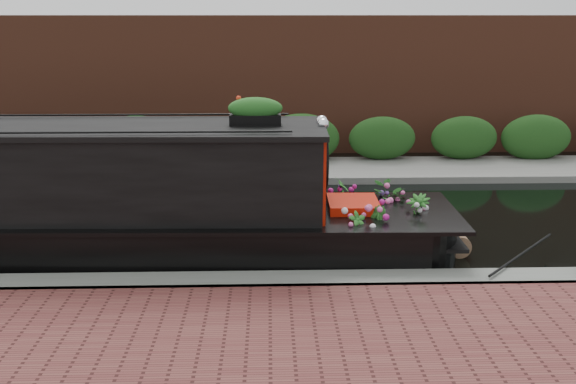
{
  "coord_description": "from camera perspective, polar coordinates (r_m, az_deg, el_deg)",
  "views": [
    {
      "loc": [
        1.4,
        -12.1,
        4.02
      ],
      "look_at": [
        1.74,
        -0.6,
        0.83
      ],
      "focal_mm": 40.0,
      "sensor_mm": 36.0,
      "label": 1
    }
  ],
  "objects": [
    {
      "name": "near_bank_coping",
      "position": [
        9.78,
        -9.87,
        -9.01
      ],
      "size": [
        40.0,
        0.6,
        0.5
      ],
      "primitive_type": "cube",
      "color": "slate",
      "rests_on": "ground"
    },
    {
      "name": "far_bank_path",
      "position": [
        16.85,
        -6.4,
        1.61
      ],
      "size": [
        40.0,
        2.4,
        0.34
      ],
      "primitive_type": "cube",
      "color": "slate",
      "rests_on": "ground"
    },
    {
      "name": "far_brick_wall",
      "position": [
        19.77,
        -5.72,
        3.7
      ],
      "size": [
        40.0,
        1.0,
        8.0
      ],
      "primitive_type": "cube",
      "color": "brown",
      "rests_on": "ground"
    },
    {
      "name": "ground",
      "position": [
        12.83,
        -7.86,
        -2.9
      ],
      "size": [
        80.0,
        80.0,
        0.0
      ],
      "primitive_type": "plane",
      "color": "black",
      "rests_on": "ground"
    },
    {
      "name": "rope_fender",
      "position": [
        11.49,
        14.81,
        -4.49
      ],
      "size": [
        0.39,
        0.42,
        0.39
      ],
      "primitive_type": "cylinder",
      "rotation": [
        1.57,
        0.0,
        0.0
      ],
      "color": "brown",
      "rests_on": "ground"
    },
    {
      "name": "far_hedge",
      "position": [
        17.72,
        -6.17,
        2.31
      ],
      "size": [
        40.0,
        1.1,
        2.8
      ],
      "primitive_type": "cube",
      "color": "#1B4115",
      "rests_on": "ground"
    },
    {
      "name": "narrowboat",
      "position": [
        11.35,
        -19.4,
        -1.46
      ],
      "size": [
        12.65,
        2.49,
        2.97
      ],
      "rotation": [
        0.0,
        0.0,
        -0.02
      ],
      "color": "black",
      "rests_on": "ground"
    }
  ]
}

